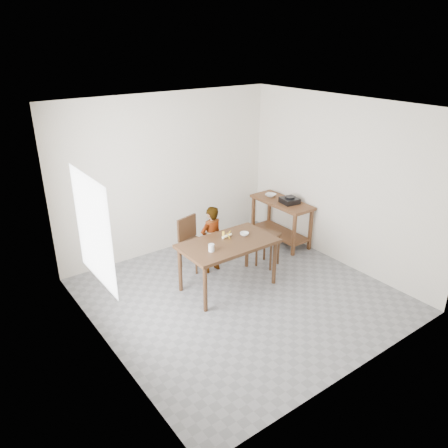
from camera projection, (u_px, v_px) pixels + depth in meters
floor at (240, 296)px, 6.41m from camera, size 4.00×4.00×0.04m
ceiling at (243, 105)px, 5.33m from camera, size 4.00×4.00×0.04m
wall_back at (167, 174)px, 7.37m from camera, size 4.00×0.04×2.70m
wall_front at (366, 269)px, 4.37m from camera, size 4.00×0.04×2.70m
wall_left at (97, 250)px, 4.77m from camera, size 0.04×4.00×2.70m
wall_right at (341, 182)px, 6.97m from camera, size 0.04×4.00×2.70m
window_pane at (93, 230)px, 4.89m from camera, size 0.02×1.10×1.30m
dining_table at (228, 265)px, 6.48m from camera, size 1.40×0.80×0.75m
prep_counter at (281, 222)px, 7.92m from camera, size 0.50×1.20×0.80m
child at (211, 239)px, 6.87m from camera, size 0.43×0.30×1.11m
dining_chair at (195, 243)px, 7.05m from camera, size 0.49×0.49×0.83m
stool at (268, 249)px, 7.15m from camera, size 0.41×0.41×0.56m
glass_tumbler at (211, 248)px, 6.04m from camera, size 0.11×0.11×0.11m
small_bowl at (244, 234)px, 6.54m from camera, size 0.16×0.16×0.04m
banana at (227, 236)px, 6.45m from camera, size 0.19×0.14×0.07m
serving_bowl at (271, 195)px, 7.97m from camera, size 0.25×0.25×0.05m
gas_burner at (290, 201)px, 7.64m from camera, size 0.32×0.32×0.09m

